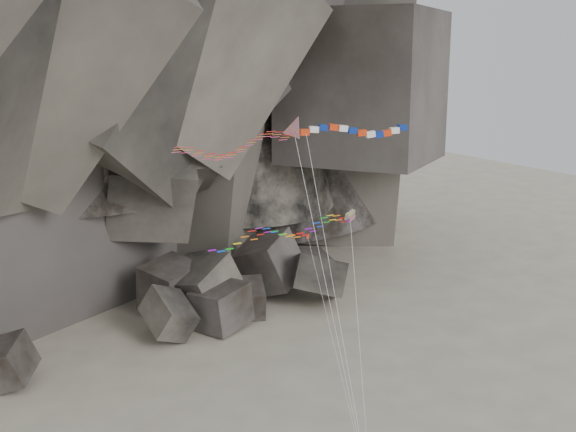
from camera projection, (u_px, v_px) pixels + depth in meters
boulder_field at (198, 300)px, 89.82m from camera, size 59.72×18.81×9.75m
delta_kite at (231, 145)px, 48.57m from camera, size 11.64×7.67×27.95m
banner_kite at (355, 133)px, 56.93m from camera, size 9.50×10.95×26.59m
parafoil_kite at (278, 232)px, 53.29m from camera, size 12.89×8.29×20.09m
pennant_kite at (321, 292)px, 58.01m from camera, size 2.56×11.43×17.37m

